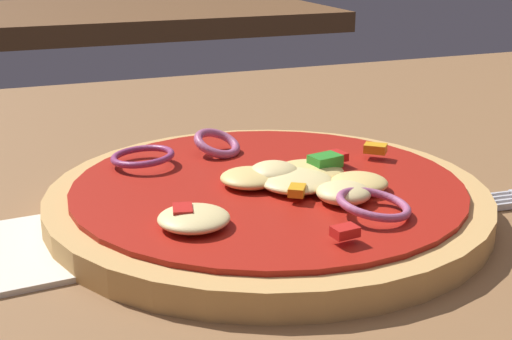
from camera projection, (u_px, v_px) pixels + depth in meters
name	position (u px, v px, depth m)	size (l,w,h in m)	color
dining_table	(307.00, 237.00, 0.43)	(1.30, 0.82, 0.04)	brown
pizza	(270.00, 198.00, 0.41)	(0.25, 0.25, 0.03)	tan
background_table	(143.00, 16.00, 1.53)	(0.74, 0.52, 0.04)	brown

